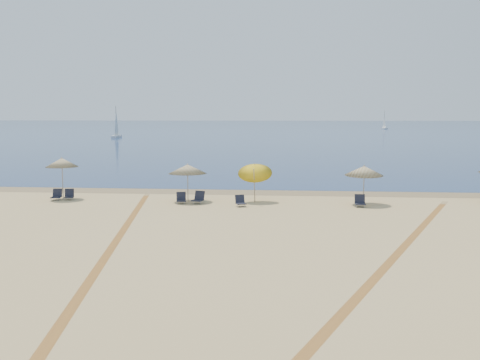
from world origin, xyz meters
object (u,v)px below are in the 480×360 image
object	(u,v)px
chair_7	(360,201)
chair_3	(69,195)
sailboat_0	(384,123)
chair_6	(240,201)
chair_4	(181,199)
sailboat_1	(116,128)
chair_2	(57,195)
umbrella_2	(188,169)
umbrella_1	(62,163)
chair_5	(199,198)
umbrella_4	(364,171)
umbrella_3	(255,169)

from	to	relation	value
chair_7	chair_3	bearing A→B (deg)	176.89
sailboat_0	chair_6	bearing A→B (deg)	-110.33
chair_4	sailboat_1	world-z (taller)	sailboat_1
chair_2	sailboat_0	xyz separation A→B (m)	(47.18, 167.82, 1.68)
umbrella_2	sailboat_1	bearing A→B (deg)	110.37
chair_6	sailboat_1	size ratio (longest dim) A/B	0.11
umbrella_1	chair_4	size ratio (longest dim) A/B	3.47
chair_5	sailboat_1	size ratio (longest dim) A/B	0.12
chair_3	chair_6	xyz separation A→B (m)	(10.80, -1.50, -0.01)
umbrella_4	chair_7	bearing A→B (deg)	-108.52
umbrella_1	chair_2	size ratio (longest dim) A/B	3.66
umbrella_1	chair_3	bearing A→B (deg)	-25.59
umbrella_4	chair_4	size ratio (longest dim) A/B	3.08
sailboat_1	chair_6	bearing A→B (deg)	-70.68
chair_2	umbrella_3	bearing A→B (deg)	-4.78
sailboat_0	sailboat_1	world-z (taller)	sailboat_1
umbrella_4	chair_5	size ratio (longest dim) A/B	2.74
umbrella_4	chair_3	distance (m)	18.00
chair_6	chair_7	bearing A→B (deg)	-18.08
sailboat_0	chair_2	bearing A→B (deg)	-114.13
umbrella_3	chair_5	bearing A→B (deg)	-166.15
chair_2	umbrella_4	bearing A→B (deg)	-6.03
umbrella_1	chair_5	bearing A→B (deg)	-6.09
chair_3	sailboat_0	distance (m)	173.97
umbrella_3	umbrella_4	bearing A→B (deg)	-2.27
umbrella_1	umbrella_3	xyz separation A→B (m)	(12.01, -0.12, -0.29)
umbrella_3	sailboat_0	xyz separation A→B (m)	(34.94, 167.53, -0.01)
umbrella_3	chair_2	xyz separation A→B (m)	(-12.24, -0.29, -1.69)
umbrella_2	chair_4	size ratio (longest dim) A/B	3.06
umbrella_2	chair_6	bearing A→B (deg)	-24.84
chair_3	chair_7	xyz separation A→B (m)	(17.62, -1.03, 0.02)
umbrella_4	sailboat_1	xyz separation A→B (m)	(-43.33, 88.68, 0.16)
umbrella_1	chair_7	size ratio (longest dim) A/B	3.74
chair_4	chair_6	xyz separation A→B (m)	(3.59, -0.68, -0.01)
sailboat_0	umbrella_2	bearing A→B (deg)	-111.53
umbrella_2	umbrella_4	world-z (taller)	umbrella_4
umbrella_4	chair_2	xyz separation A→B (m)	(-18.64, -0.04, -1.69)
chair_2	chair_5	world-z (taller)	chair_5
chair_3	sailboat_0	bearing A→B (deg)	58.05
chair_7	sailboat_0	xyz separation A→B (m)	(28.84, 168.68, 1.68)
umbrella_1	chair_2	bearing A→B (deg)	-119.68
umbrella_4	sailboat_1	bearing A→B (deg)	116.04
chair_6	chair_7	xyz separation A→B (m)	(6.82, 0.47, 0.02)
umbrella_2	chair_2	bearing A→B (deg)	-178.43
umbrella_2	chair_6	world-z (taller)	umbrella_2
chair_6	chair_3	bearing A→B (deg)	150.09
chair_4	umbrella_2	bearing A→B (deg)	62.25
umbrella_4	chair_3	bearing A→B (deg)	179.57
umbrella_4	sailboat_1	distance (m)	98.70
chair_3	chair_5	bearing A→B (deg)	-21.28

